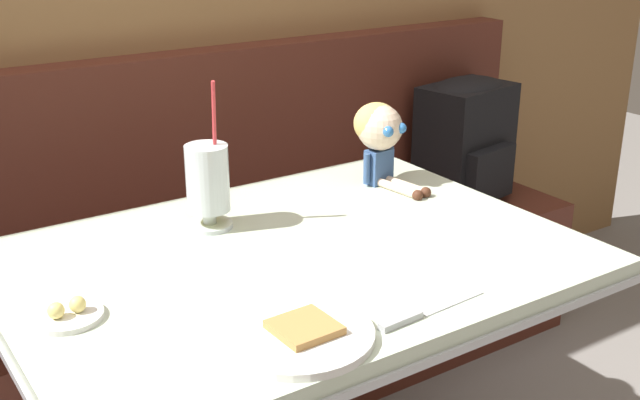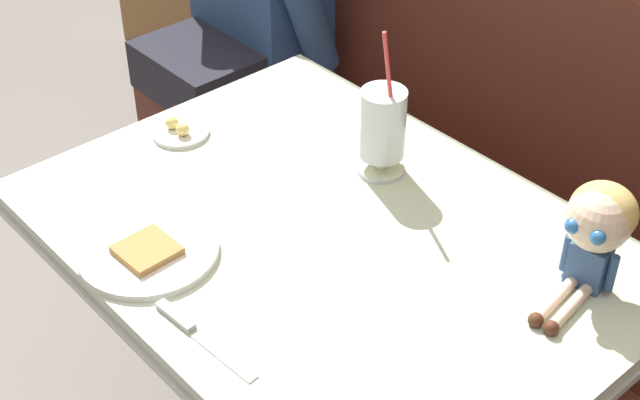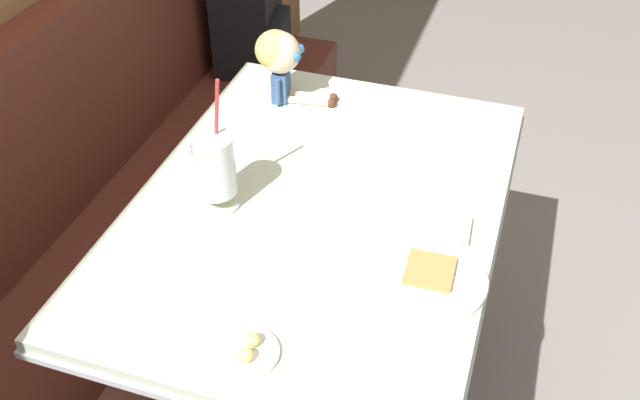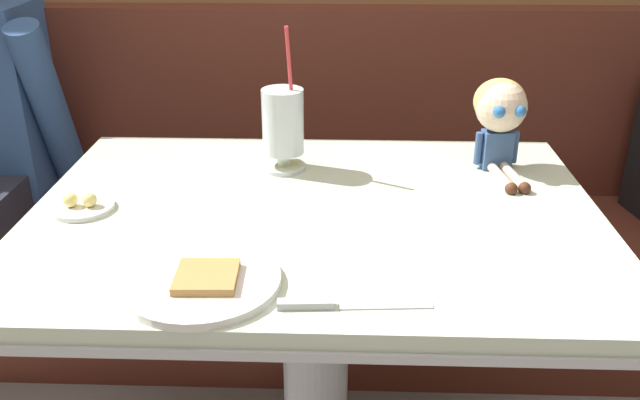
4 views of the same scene
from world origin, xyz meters
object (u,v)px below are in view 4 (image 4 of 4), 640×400
Objects in this scene: milkshake_glass at (283,125)px; butter_saucer at (82,206)px; butter_knife at (326,304)px; seated_doll at (501,112)px; toast_plate at (202,281)px.

milkshake_glass is 2.63× the size of butter_saucer.
butter_knife is 0.68m from seated_doll.
butter_saucer is (-0.28, 0.26, 0.00)m from toast_plate.
butter_saucer is at bearing 146.59° from butter_knife.
toast_plate is 0.20m from butter_knife.
milkshake_glass reaches higher than butter_knife.
butter_saucer is (-0.37, -0.22, -0.09)m from milkshake_glass.
milkshake_glass is 0.56m from butter_knife.
toast_plate is 0.39m from butter_saucer.
milkshake_glass reaches higher than toast_plate.
seated_doll reaches higher than butter_saucer.
butter_saucer is at bearing 137.12° from toast_plate.
butter_saucer is 0.88m from seated_doll.
milkshake_glass is 0.47m from seated_doll.
seated_doll is at bearing 57.52° from butter_knife.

